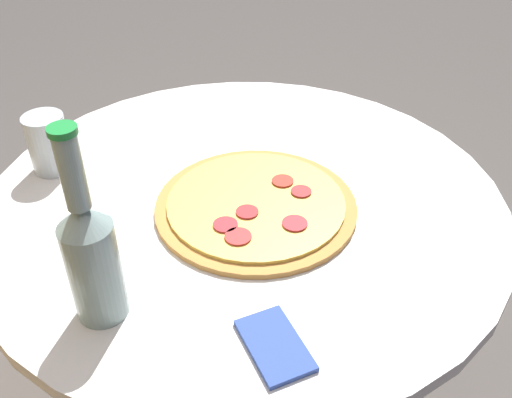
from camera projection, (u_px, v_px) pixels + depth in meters
The scene contains 5 objects.
table at pixel (245, 270), 1.09m from camera, with size 0.89×0.89×0.72m.
pizza at pixel (256, 205), 0.95m from camera, with size 0.34×0.34×0.02m.
beer_bottle at pixel (91, 254), 0.71m from camera, with size 0.07×0.07×0.28m.
drinking_glass at pixel (48, 143), 1.02m from camera, with size 0.07×0.07×0.11m.
napkin at pixel (275, 345), 0.72m from camera, with size 0.11×0.07×0.01m.
Camera 1 is at (-0.71, 0.34, 1.31)m, focal length 40.00 mm.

